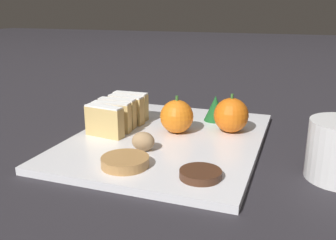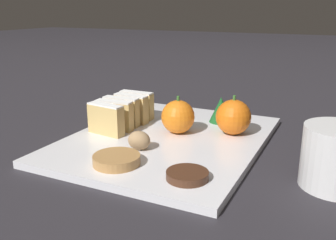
% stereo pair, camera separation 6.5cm
% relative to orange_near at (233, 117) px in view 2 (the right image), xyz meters
% --- Properties ---
extents(ground_plane, '(6.00, 6.00, 0.00)m').
position_rel_orange_near_xyz_m(ground_plane, '(-0.10, -0.06, -0.04)').
color(ground_plane, '#28262B').
extents(serving_platter, '(0.32, 0.40, 0.01)m').
position_rel_orange_near_xyz_m(serving_platter, '(-0.10, -0.06, -0.04)').
color(serving_platter, white).
rests_on(serving_platter, ground_plane).
extents(stollen_slice_front, '(0.07, 0.03, 0.06)m').
position_rel_orange_near_xyz_m(stollen_slice_front, '(-0.20, -0.10, -0.00)').
color(stollen_slice_front, tan).
rests_on(stollen_slice_front, serving_platter).
extents(stollen_slice_second, '(0.07, 0.03, 0.06)m').
position_rel_orange_near_xyz_m(stollen_slice_second, '(-0.20, -0.07, -0.00)').
color(stollen_slice_second, tan).
rests_on(stollen_slice_second, serving_platter).
extents(stollen_slice_third, '(0.07, 0.02, 0.06)m').
position_rel_orange_near_xyz_m(stollen_slice_third, '(-0.21, -0.04, -0.00)').
color(stollen_slice_third, tan).
rests_on(stollen_slice_third, serving_platter).
extents(stollen_slice_fourth, '(0.07, 0.03, 0.06)m').
position_rel_orange_near_xyz_m(stollen_slice_fourth, '(-0.20, -0.02, -0.00)').
color(stollen_slice_fourth, tan).
rests_on(stollen_slice_fourth, serving_platter).
extents(stollen_slice_fifth, '(0.07, 0.02, 0.06)m').
position_rel_orange_near_xyz_m(stollen_slice_fifth, '(-0.21, 0.01, -0.00)').
color(stollen_slice_fifth, tan).
rests_on(stollen_slice_fifth, serving_platter).
extents(orange_near, '(0.06, 0.06, 0.07)m').
position_rel_orange_near_xyz_m(orange_near, '(0.00, 0.00, 0.00)').
color(orange_near, orange).
rests_on(orange_near, serving_platter).
extents(orange_far, '(0.06, 0.06, 0.07)m').
position_rel_orange_near_xyz_m(orange_far, '(-0.09, -0.04, -0.00)').
color(orange_far, orange).
rests_on(orange_far, serving_platter).
extents(walnut, '(0.04, 0.03, 0.03)m').
position_rel_orange_near_xyz_m(walnut, '(-0.11, -0.14, -0.02)').
color(walnut, tan).
rests_on(walnut, serving_platter).
extents(chocolate_cookie, '(0.06, 0.06, 0.01)m').
position_rel_orange_near_xyz_m(chocolate_cookie, '(-0.00, -0.21, -0.03)').
color(chocolate_cookie, '#472819').
rests_on(chocolate_cookie, serving_platter).
extents(gingerbread_cookie, '(0.07, 0.07, 0.01)m').
position_rel_orange_near_xyz_m(gingerbread_cookie, '(-0.11, -0.21, -0.02)').
color(gingerbread_cookie, '#B27F47').
rests_on(gingerbread_cookie, serving_platter).
extents(evergreen_sprig, '(0.04, 0.04, 0.05)m').
position_rel_orange_near_xyz_m(evergreen_sprig, '(-0.04, 0.06, -0.01)').
color(evergreen_sprig, '#195623').
rests_on(evergreen_sprig, serving_platter).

